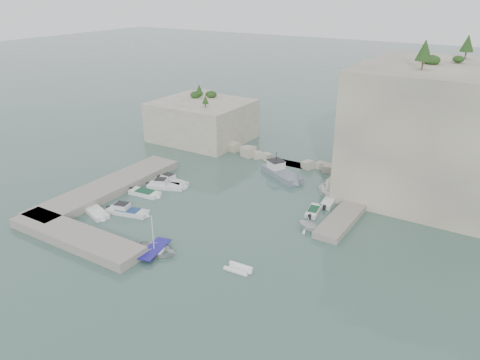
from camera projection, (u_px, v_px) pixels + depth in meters
The scene contains 22 objects.
ground at pixel (214, 219), 56.88m from camera, with size 400.00×400.00×0.00m, color #42645A.
cliff_east at pixel (461, 134), 60.26m from camera, with size 26.00×22.00×17.00m, color beige.
cliff_terrace at pixel (367, 183), 64.07m from camera, with size 8.00×10.00×2.50m, color beige.
outcrop_west at pixel (202, 120), 84.84m from camera, with size 16.00×14.00×7.00m, color beige.
quay_west at pixel (108, 188), 64.22m from camera, with size 5.00×24.00×1.10m, color #9E9689.
quay_south at pixel (75, 237), 51.81m from camera, with size 18.00×4.00×1.10m, color #9E9689.
ledge_east at pixel (349, 211), 57.91m from camera, with size 3.00×16.00×0.80m, color #9E9689.
breakwater at pixel (288, 159), 74.27m from camera, with size 28.00×3.00×1.40m, color beige.
motorboat_a at pixel (173, 184), 66.91m from camera, with size 5.50×1.64×1.40m, color silver, non-canonical shape.
motorboat_b at pixel (166, 188), 65.52m from camera, with size 5.65×1.85×1.40m, color silver, non-canonical shape.
motorboat_c at pixel (145, 195), 63.32m from camera, with size 4.80×1.75×0.70m, color white, non-canonical shape.
motorboat_d at pixel (128, 214), 58.15m from camera, with size 5.88×1.75×1.40m, color silver, non-canonical shape.
motorboat_e at pixel (97, 215), 57.82m from camera, with size 4.25×1.74×0.70m, color white, non-canonical shape.
rowboat at pixel (154, 253), 49.69m from camera, with size 3.68×5.15×1.07m, color white.
inflatable_dinghy at pixel (238, 270), 46.71m from camera, with size 2.84×1.38×0.44m, color white, non-canonical shape.
tender_east_a at pixel (309, 229), 54.42m from camera, with size 2.74×3.18×1.67m, color white.
tender_east_b at pixel (313, 213), 58.32m from camera, with size 3.92×1.34×0.70m, color white, non-canonical shape.
tender_east_c at pixel (328, 204), 60.81m from camera, with size 4.28×1.38×0.70m, color silver, non-canonical shape.
tender_east_d at pixel (335, 199), 62.06m from camera, with size 1.92×5.10×1.97m, color white.
work_boat at pixel (281, 177), 69.36m from camera, with size 8.47×2.50×2.20m, color slate, non-canonical shape.
rowboat_mast at pixel (153, 231), 48.67m from camera, with size 0.10×0.10×4.20m, color white.
vegetation at pixel (433, 55), 60.23m from camera, with size 53.48×13.88×13.40m.
Camera 1 is at (29.60, -41.15, 26.43)m, focal length 35.00 mm.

